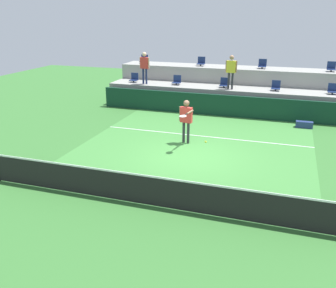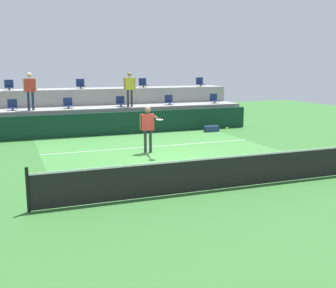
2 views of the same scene
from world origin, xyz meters
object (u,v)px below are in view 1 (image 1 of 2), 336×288
at_px(stadium_chair_lower_center, 224,83).
at_px(stadium_chair_upper_left, 201,62).
at_px(stadium_chair_upper_far_left, 144,60).
at_px(stadium_chair_lower_left, 177,81).
at_px(spectator_leaning_on_rail, 231,69).
at_px(tennis_ball, 206,142).
at_px(equipment_bag, 304,125).
at_px(stadium_chair_lower_far_right, 333,90).
at_px(tennis_player, 186,117).
at_px(stadium_chair_upper_right, 262,65).
at_px(stadium_chair_lower_far_left, 134,78).
at_px(spectator_in_grey, 145,65).
at_px(stadium_chair_lower_right, 276,86).
at_px(stadium_chair_upper_far_right, 331,67).

distance_m(stadium_chair_lower_center, stadium_chair_upper_left, 2.63).
height_order(stadium_chair_lower_center, stadium_chair_upper_far_left, stadium_chair_upper_far_left).
distance_m(stadium_chair_lower_left, spectator_leaning_on_rail, 3.19).
height_order(stadium_chair_lower_center, stadium_chair_upper_left, stadium_chair_upper_left).
xyz_separation_m(tennis_ball, equipment_bag, (3.10, 7.18, -1.21)).
distance_m(stadium_chair_lower_far_right, spectator_leaning_on_rail, 5.10).
height_order(stadium_chair_upper_left, tennis_player, stadium_chair_upper_left).
xyz_separation_m(stadium_chair_lower_center, stadium_chair_upper_right, (1.79, 1.80, 0.85)).
relative_size(stadium_chair_upper_left, spectator_leaning_on_rail, 0.30).
height_order(stadium_chair_lower_far_left, tennis_player, tennis_player).
distance_m(stadium_chair_lower_left, spectator_in_grey, 2.00).
height_order(stadium_chair_lower_far_right, spectator_in_grey, spectator_in_grey).
xyz_separation_m(stadium_chair_lower_far_left, stadium_chair_lower_left, (2.59, 0.00, 0.00)).
bearing_deg(stadium_chair_lower_right, stadium_chair_upper_left, 157.82).
relative_size(stadium_chair_lower_far_left, stadium_chair_upper_right, 1.00).
distance_m(tennis_player, spectator_leaning_on_rail, 5.73).
height_order(stadium_chair_upper_right, equipment_bag, stadium_chair_upper_right).
relative_size(stadium_chair_lower_far_right, spectator_leaning_on_rail, 0.30).
distance_m(tennis_player, spectator_in_grey, 6.92).
xyz_separation_m(stadium_chair_upper_far_left, equipment_bag, (9.52, -3.92, -2.16)).
xyz_separation_m(stadium_chair_upper_far_right, spectator_in_grey, (-9.80, -2.18, 0.01)).
relative_size(stadium_chair_upper_left, stadium_chair_upper_right, 1.00).
relative_size(spectator_in_grey, spectator_leaning_on_rail, 1.00).
height_order(stadium_chair_lower_far_left, tennis_ball, stadium_chair_lower_far_left).
bearing_deg(stadium_chair_upper_far_left, tennis_player, -57.81).
relative_size(stadium_chair_lower_far_left, stadium_chair_lower_left, 1.00).
xyz_separation_m(stadium_chair_lower_center, spectator_leaning_on_rail, (0.39, -0.38, 0.85)).
xyz_separation_m(stadium_chair_lower_left, spectator_in_grey, (-1.77, -0.38, 0.86)).
bearing_deg(stadium_chair_lower_left, stadium_chair_lower_right, 0.00).
bearing_deg(spectator_in_grey, tennis_player, -54.40).
bearing_deg(stadium_chair_upper_far_left, stadium_chair_upper_left, 0.00).
bearing_deg(equipment_bag, spectator_in_grey, 168.63).
bearing_deg(equipment_bag, stadium_chair_lower_far_left, 167.36).
distance_m(stadium_chair_lower_left, stadium_chair_upper_far_left, 3.33).
xyz_separation_m(stadium_chair_lower_far_left, equipment_bag, (9.44, -2.12, -1.31)).
bearing_deg(spectator_in_grey, stadium_chair_lower_far_left, 154.86).
distance_m(stadium_chair_lower_center, stadium_chair_upper_far_left, 5.69).
distance_m(stadium_chair_upper_far_left, stadium_chair_upper_right, 7.12).
relative_size(stadium_chair_lower_right, stadium_chair_upper_left, 1.00).
relative_size(tennis_player, equipment_bag, 2.36).
xyz_separation_m(stadium_chair_lower_center, tennis_ball, (1.09, -9.30, -0.10)).
height_order(stadium_chair_upper_far_right, spectator_leaning_on_rail, spectator_leaning_on_rail).
bearing_deg(stadium_chair_upper_far_left, equipment_bag, -22.36).
bearing_deg(stadium_chair_upper_left, tennis_player, -80.75).
relative_size(stadium_chair_lower_far_left, stadium_chair_upper_far_right, 1.00).
relative_size(stadium_chair_lower_far_left, stadium_chair_upper_left, 1.00).
height_order(stadium_chair_lower_left, spectator_leaning_on_rail, spectator_leaning_on_rail).
height_order(stadium_chair_lower_left, equipment_bag, stadium_chair_lower_left).
bearing_deg(tennis_ball, tennis_player, 114.76).
bearing_deg(tennis_player, spectator_in_grey, 125.60).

